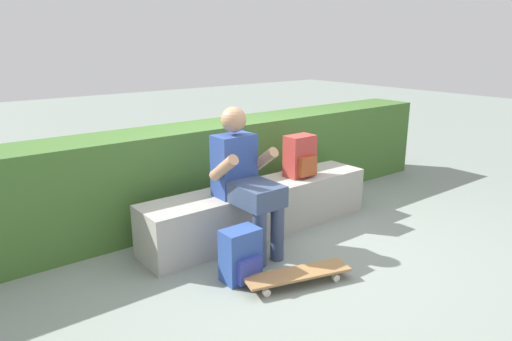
# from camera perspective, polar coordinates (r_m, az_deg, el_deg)

# --- Properties ---
(ground_plane) EXTENTS (24.00, 24.00, 0.00)m
(ground_plane) POSITION_cam_1_polar(r_m,az_deg,el_deg) (4.08, 4.54, -9.33)
(ground_plane) COLOR gray
(bench_main) EXTENTS (2.32, 0.46, 0.45)m
(bench_main) POSITION_cam_1_polar(r_m,az_deg,el_deg) (4.30, 0.62, -4.65)
(bench_main) COLOR #A3A097
(bench_main) RESTS_ON ground
(person_skater) EXTENTS (0.49, 0.62, 1.20)m
(person_skater) POSITION_cam_1_polar(r_m,az_deg,el_deg) (3.81, -1.42, -0.69)
(person_skater) COLOR #2D4793
(person_skater) RESTS_ON ground
(skateboard_near_person) EXTENTS (0.82, 0.41, 0.09)m
(skateboard_near_person) POSITION_cam_1_polar(r_m,az_deg,el_deg) (3.50, 5.11, -12.52)
(skateboard_near_person) COLOR olive
(skateboard_near_person) RESTS_ON ground
(backpack_on_bench) EXTENTS (0.28, 0.23, 0.40)m
(backpack_on_bench) POSITION_cam_1_polar(r_m,az_deg,el_deg) (4.47, 5.44, 1.68)
(backpack_on_bench) COLOR #B23833
(backpack_on_bench) RESTS_ON bench_main
(backpack_on_ground) EXTENTS (0.28, 0.23, 0.40)m
(backpack_on_ground) POSITION_cam_1_polar(r_m,az_deg,el_deg) (3.48, -1.83, -10.40)
(backpack_on_ground) COLOR #2D4C99
(backpack_on_ground) RESTS_ON ground
(hedge_row) EXTENTS (5.75, 0.56, 0.92)m
(hedge_row) POSITION_cam_1_polar(r_m,az_deg,el_deg) (4.75, -5.03, 0.27)
(hedge_row) COLOR #3F672C
(hedge_row) RESTS_ON ground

